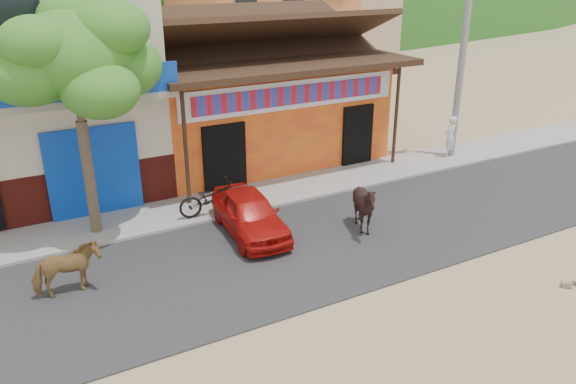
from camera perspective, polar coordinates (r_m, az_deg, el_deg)
name	(u,v)px	position (r m, az deg, el deg)	size (l,w,h in m)	color
ground	(366,294)	(12.64, 7.93, -10.20)	(120.00, 120.00, 0.00)	#9E825B
road	(308,246)	(14.42, 2.08, -5.51)	(60.00, 5.00, 0.04)	#28282B
sidewalk	(250,198)	(17.21, -3.85, -0.59)	(60.00, 2.00, 0.12)	gray
dance_club	(252,107)	(20.92, -3.65, 8.62)	(8.00, 6.00, 3.60)	orange
cafe_building	(23,80)	(18.75, -25.36, 10.25)	(7.00, 6.00, 7.00)	beige
tree	(81,121)	(14.82, -20.27, 6.76)	(3.00, 3.00, 6.00)	#2D721E
utility_pole	(464,44)	(20.81, 17.42, 14.11)	(0.24, 0.24, 8.00)	gray
cow_tan	(67,270)	(13.03, -21.56, -7.38)	(0.64, 1.41, 1.19)	olive
cow_dark	(365,207)	(14.98, 7.79, -1.49)	(1.15, 1.29, 1.42)	black
red_car	(250,214)	(14.83, -3.91, -2.20)	(1.34, 3.34, 1.14)	#B6120D
scooter	(212,198)	(15.87, -7.74, -0.62)	(0.66, 1.88, 0.99)	black
pedestrian	(450,137)	(21.29, 16.14, 5.43)	(0.55, 0.36, 1.50)	white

